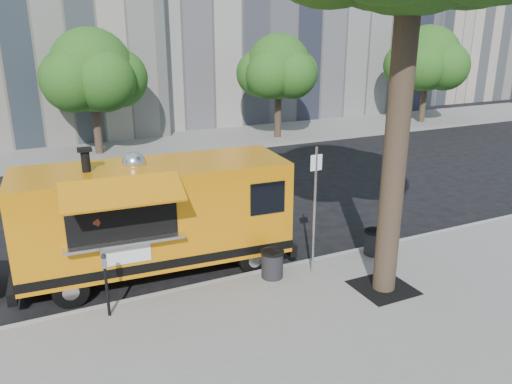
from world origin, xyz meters
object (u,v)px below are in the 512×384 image
(far_tree_c, at_px, (278,67))
(food_truck, at_px, (154,215))
(far_tree_d, at_px, (428,58))
(far_tree_b, at_px, (92,70))
(trash_bin_left, at_px, (272,263))
(parking_meter, at_px, (106,278))
(sign_post, at_px, (315,204))
(trash_bin_right, at_px, (374,241))

(far_tree_c, bearing_deg, food_truck, -128.40)
(far_tree_d, bearing_deg, food_truck, -147.88)
(far_tree_b, height_order, trash_bin_left, far_tree_b)
(far_tree_b, distance_m, parking_meter, 14.48)
(far_tree_d, xyz_separation_m, sign_post, (-16.45, -14.15, -2.04))
(far_tree_d, distance_m, trash_bin_left, 22.50)
(far_tree_c, distance_m, trash_bin_left, 15.88)
(far_tree_c, xyz_separation_m, food_truck, (-9.59, -12.10, -2.25))
(far_tree_d, xyz_separation_m, trash_bin_left, (-17.36, -13.90, -3.40))
(far_tree_d, bearing_deg, far_tree_b, 179.70)
(far_tree_c, xyz_separation_m, parking_meter, (-11.00, -13.75, -2.74))
(food_truck, height_order, trash_bin_right, food_truck)
(far_tree_c, height_order, trash_bin_left, far_tree_c)
(far_tree_c, height_order, parking_meter, far_tree_c)
(far_tree_d, bearing_deg, far_tree_c, -178.85)
(parking_meter, distance_m, trash_bin_right, 6.52)
(trash_bin_left, distance_m, trash_bin_right, 2.86)
(far_tree_b, distance_m, sign_post, 14.61)
(far_tree_c, distance_m, food_truck, 15.60)
(far_tree_b, height_order, trash_bin_right, far_tree_b)
(parking_meter, xyz_separation_m, trash_bin_right, (6.50, 0.05, -0.49))
(far_tree_c, bearing_deg, far_tree_b, 178.09)
(far_tree_b, bearing_deg, parking_meter, -98.10)
(far_tree_c, bearing_deg, sign_post, -114.81)
(far_tree_b, xyz_separation_m, trash_bin_right, (4.50, -14.00, -3.35))
(far_tree_c, xyz_separation_m, far_tree_d, (10.00, 0.20, 0.17))
(far_tree_c, height_order, trash_bin_right, far_tree_c)
(food_truck, height_order, trash_bin_left, food_truck)
(parking_meter, xyz_separation_m, trash_bin_left, (3.64, 0.05, -0.49))
(far_tree_b, height_order, sign_post, far_tree_b)
(sign_post, relative_size, trash_bin_right, 4.75)
(food_truck, distance_m, trash_bin_right, 5.43)
(far_tree_b, height_order, food_truck, far_tree_b)
(parking_meter, bearing_deg, far_tree_d, 33.60)
(far_tree_b, bearing_deg, food_truck, -92.73)
(far_tree_d, relative_size, sign_post, 1.88)
(food_truck, bearing_deg, trash_bin_left, -31.74)
(sign_post, bearing_deg, trash_bin_right, 7.30)
(sign_post, height_order, trash_bin_right, sign_post)
(far_tree_c, relative_size, food_truck, 0.80)
(parking_meter, height_order, trash_bin_right, parking_meter)
(far_tree_b, relative_size, food_truck, 0.85)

